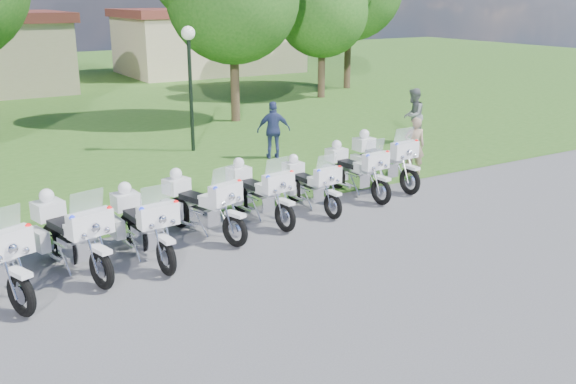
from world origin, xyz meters
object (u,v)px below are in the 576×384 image
motorcycle_5 (310,184)px  bystander_c (274,130)px  motorcycle_3 (201,204)px  motorcycle_6 (355,170)px  motorcycle_2 (142,224)px  motorcycle_4 (258,192)px  motorcycle_7 (383,159)px  bystander_b (413,116)px  motorcycle_1 (70,234)px  bystander_a (414,146)px  lamp_post (189,57)px

motorcycle_5 → bystander_c: bearing=-113.3°
motorcycle_3 → motorcycle_6: size_ratio=1.00×
motorcycle_2 → motorcycle_4: (2.97, 0.79, -0.02)m
motorcycle_3 → motorcycle_4: 1.52m
motorcycle_3 → motorcycle_7: motorcycle_7 is taller
bystander_b → motorcycle_1: bearing=-12.0°
motorcycle_7 → motorcycle_6: bearing=13.7°
bystander_a → motorcycle_1: bearing=37.4°
bystander_a → bystander_b: bystander_b is taller
motorcycle_4 → motorcycle_5: 1.44m
bystander_b → bystander_c: size_ratio=1.05×
motorcycle_3 → lamp_post: bearing=-129.8°
bystander_a → bystander_b: 4.23m
motorcycle_4 → motorcycle_7: (4.22, 0.76, 0.04)m
motorcycle_6 → bystander_b: 6.69m
motorcycle_5 → motorcycle_7: size_ratio=0.87×
motorcycle_5 → motorcycle_4: bearing=-0.2°
motorcycle_5 → bystander_b: size_ratio=1.17×
motorcycle_2 → motorcycle_3: motorcycle_2 is taller
motorcycle_2 → motorcycle_4: 3.07m
motorcycle_2 → motorcycle_4: motorcycle_2 is taller
motorcycle_2 → motorcycle_5: 4.49m
motorcycle_4 → motorcycle_6: motorcycle_4 is taller
motorcycle_1 → motorcycle_4: size_ratio=1.07×
motorcycle_1 → bystander_b: 13.73m
motorcycle_3 → motorcycle_2: bearing=2.6°
motorcycle_5 → motorcycle_7: motorcycle_7 is taller
bystander_c → motorcycle_6: bearing=108.4°
bystander_b → bystander_c: (-5.25, 0.51, -0.05)m
motorcycle_1 → motorcycle_6: 7.43m
motorcycle_2 → motorcycle_6: size_ratio=1.04×
bystander_a → motorcycle_3: bearing=37.6°
lamp_post → motorcycle_7: bearing=-66.0°
motorcycle_1 → motorcycle_6: motorcycle_1 is taller
motorcycle_1 → bystander_c: bearing=-157.5°
motorcycle_3 → bystander_a: bystander_a is taller
motorcycle_7 → bystander_c: size_ratio=1.42×
motorcycle_5 → lamp_post: (-0.03, 7.00, 2.42)m
bystander_a → bystander_c: (-2.47, 3.70, 0.07)m
motorcycle_1 → motorcycle_3: bearing=176.0°
motorcycle_3 → bystander_c: 6.92m
motorcycle_4 → bystander_b: bystander_b is taller
motorcycle_1 → motorcycle_6: (7.34, 1.14, -0.06)m
motorcycle_1 → lamp_post: bearing=-140.3°
motorcycle_2 → motorcycle_3: size_ratio=1.04×
motorcycle_2 → bystander_b: bearing=-160.5°
bystander_a → lamp_post: bearing=-27.6°
motorcycle_1 → motorcycle_7: (8.54, 1.50, -0.02)m
motorcycle_4 → bystander_a: 5.78m
motorcycle_2 → motorcycle_3: 1.56m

